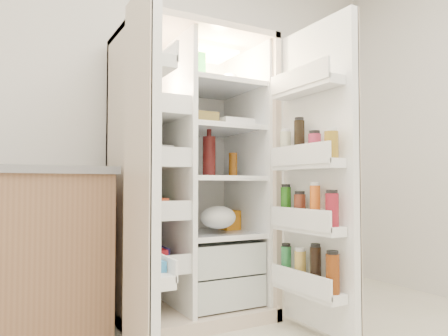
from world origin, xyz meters
TOP-DOWN VIEW (x-y plane):
  - wall_back at (0.00, 2.00)m, footprint 4.00×0.02m
  - refrigerator at (0.16, 1.65)m, footprint 0.92×0.70m
  - freezer_door at (-0.36, 1.05)m, footprint 0.15×0.40m
  - fridge_door at (0.62, 0.96)m, footprint 0.17×0.58m

SIDE VIEW (x-z plane):
  - refrigerator at x=0.16m, z-range -0.16..1.64m
  - fridge_door at x=0.62m, z-range 0.01..1.73m
  - freezer_door at x=-0.36m, z-range 0.03..1.75m
  - wall_back at x=0.00m, z-range 0.00..2.70m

